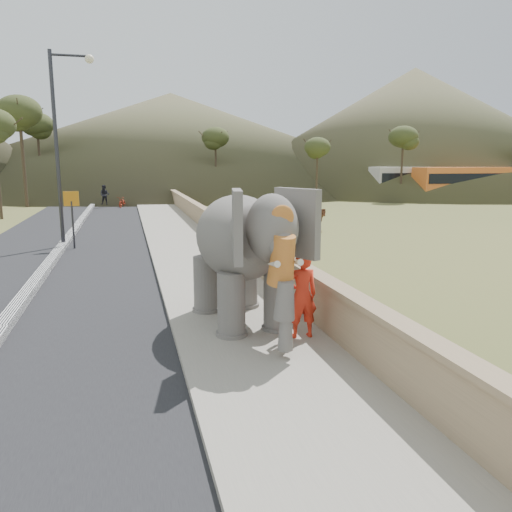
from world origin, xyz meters
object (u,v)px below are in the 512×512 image
at_px(lamppost, 63,130).
at_px(elephant_and_man, 240,256).
at_px(cow, 312,220).
at_px(motorcyclist, 114,199).

distance_m(lamppost, elephant_and_man, 13.37).
bearing_deg(cow, elephant_and_man, -174.05).
height_order(cow, elephant_and_man, elephant_and_man).
distance_m(lamppost, cow, 12.46).
bearing_deg(motorcyclist, cow, -59.22).
relative_size(lamppost, cow, 5.33).
xyz_separation_m(elephant_and_man, motorcyclist, (-3.30, 30.85, -0.87)).
bearing_deg(elephant_and_man, lamppost, 111.30).
xyz_separation_m(cow, elephant_and_man, (-6.89, -13.73, 0.96)).
distance_m(elephant_and_man, motorcyclist, 31.04).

